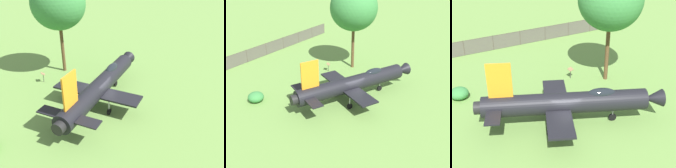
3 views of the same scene
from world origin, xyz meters
The scene contains 4 objects.
ground_plane centered at (0.00, 0.00, 0.00)m, with size 200.00×200.00×0.00m, color #668E42.
display_jet centered at (0.27, -0.25, 1.91)m, with size 12.19×11.76×5.43m.
shade_tree centered at (8.53, 1.95, 7.96)m, with size 5.88×5.96×10.85m.
info_plaque centered at (6.29, 4.68, 0.85)m, with size 0.62×0.43×1.14m.
Camera 1 is at (-19.51, 5.59, 13.43)m, focal length 40.07 mm.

